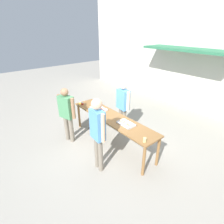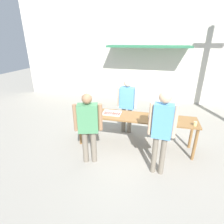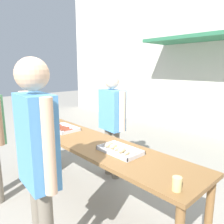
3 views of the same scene
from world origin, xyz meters
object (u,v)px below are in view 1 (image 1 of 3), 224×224
food_tray_buns (126,123)px  person_customer_holding_hotdog (67,111)px  condiment_jar_mustard (80,103)px  food_tray_sausages (99,109)px  condiment_jar_ketchup (82,104)px  person_customer_with_cup (98,129)px  person_server_behind_table (123,103)px  beer_cup (145,140)px

food_tray_buns → person_customer_holding_hotdog: (-1.45, -0.90, 0.09)m
condiment_jar_mustard → food_tray_sausages: bearing=16.4°
food_tray_sausages → condiment_jar_mustard: (-0.75, -0.22, 0.02)m
food_tray_sausages → condiment_jar_mustard: bearing=-163.6°
condiment_jar_ketchup → person_customer_with_cup: (1.87, -0.71, 0.21)m
condiment_jar_ketchup → person_customer_holding_hotdog: person_customer_holding_hotdog is taller
condiment_jar_mustard → person_customer_with_cup: bearing=-19.5°
person_server_behind_table → condiment_jar_ketchup: bearing=-128.9°
food_tray_buns → condiment_jar_ketchup: size_ratio=6.89×
food_tray_sausages → person_server_behind_table: (0.27, 0.71, 0.10)m
condiment_jar_mustard → person_server_behind_table: (1.02, 0.93, 0.08)m
condiment_jar_mustard → person_customer_with_cup: person_customer_with_cup is taller
person_server_behind_table → person_customer_with_cup: bearing=-53.4°
food_tray_buns → condiment_jar_ketchup: 1.81m
food_tray_buns → person_customer_with_cup: bearing=-85.7°
person_customer_holding_hotdog → person_customer_with_cup: size_ratio=0.91×
food_tray_buns → person_customer_with_cup: 0.95m
food_tray_sausages → person_customer_with_cup: size_ratio=0.26×
food_tray_buns → food_tray_sausages: bearing=-180.0°
condiment_jar_mustard → food_tray_buns: bearing=6.6°
food_tray_sausages → condiment_jar_ketchup: condiment_jar_ketchup is taller
condiment_jar_ketchup → person_server_behind_table: 1.30m
beer_cup → person_customer_with_cup: person_customer_with_cup is taller
person_customer_with_cup → person_server_behind_table: bearing=-55.6°
food_tray_buns → person_customer_with_cup: size_ratio=0.26×
person_customer_with_cup → beer_cup: bearing=-132.7°
person_customer_holding_hotdog → person_customer_with_cup: (1.52, -0.01, 0.14)m
condiment_jar_mustard → person_customer_with_cup: size_ratio=0.04×
beer_cup → person_customer_holding_hotdog: 2.37m
food_tray_sausages → condiment_jar_ketchup: (-0.65, -0.20, 0.02)m
food_tray_sausages → condiment_jar_ketchup: 0.68m
person_server_behind_table → person_customer_with_cup: (0.94, -1.63, 0.14)m
condiment_jar_mustard → person_customer_with_cup: 2.09m
condiment_jar_mustard → condiment_jar_ketchup: bearing=12.0°
condiment_jar_mustard → beer_cup: size_ratio=0.65×
condiment_jar_mustard → condiment_jar_ketchup: (0.09, 0.02, 0.00)m
person_server_behind_table → person_customer_with_cup: size_ratio=0.90×
food_tray_buns → condiment_jar_mustard: 1.90m
beer_cup → person_customer_holding_hotdog: bearing=-163.2°
food_tray_buns → beer_cup: beer_cup is taller
food_tray_buns → condiment_jar_ketchup: condiment_jar_ketchup is taller
person_customer_with_cup → food_tray_buns: bearing=-81.3°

